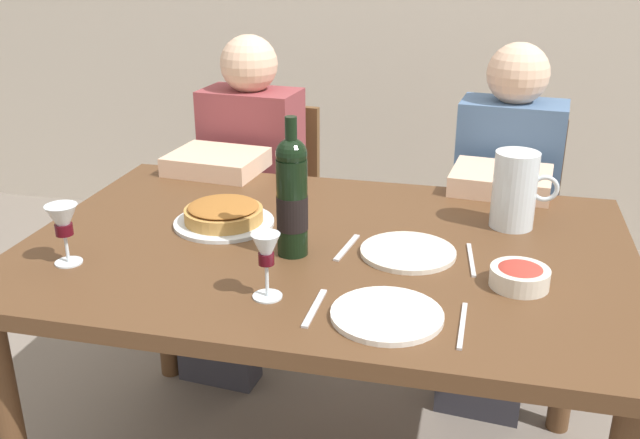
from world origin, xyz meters
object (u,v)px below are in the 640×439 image
object	(u,v)px
water_pitcher	(514,194)
diner_left	(240,196)
dining_table	(326,277)
chair_left	(266,205)
wine_bottle	(292,197)
wine_glass_right_diner	(266,254)
wine_glass_left_diner	(63,223)
salad_bowl	(520,275)
dinner_plate_left_setting	(387,315)
diner_right	(501,215)
chair_right	(504,223)
dinner_plate_right_setting	(408,252)
baked_tart	(224,215)

from	to	relation	value
water_pitcher	diner_left	xyz separation A→B (m)	(-0.91, 0.43, -0.23)
dining_table	chair_left	xyz separation A→B (m)	(-0.44, 0.89, -0.17)
wine_bottle	chair_left	xyz separation A→B (m)	(-0.38, 0.96, -0.41)
wine_glass_right_diner	diner_left	bearing A→B (deg)	112.87
water_pitcher	wine_glass_left_diner	xyz separation A→B (m)	(-1.01, -0.47, 0.01)
salad_bowl	wine_glass_right_diner	world-z (taller)	wine_glass_right_diner
dining_table	wine_bottle	xyz separation A→B (m)	(-0.06, -0.08, 0.24)
dining_table	wine_glass_right_diner	xyz separation A→B (m)	(-0.06, -0.30, 0.19)
salad_bowl	dinner_plate_left_setting	xyz separation A→B (m)	(-0.26, -0.20, -0.02)
wine_glass_right_diner	diner_left	world-z (taller)	diner_left
water_pitcher	diner_right	distance (m)	0.51
wine_bottle	chair_right	bearing A→B (deg)	62.13
diner_right	wine_bottle	bearing A→B (deg)	61.87
wine_glass_left_diner	dinner_plate_right_setting	distance (m)	0.81
dining_table	diner_right	distance (m)	0.81
dinner_plate_left_setting	chair_left	bearing A→B (deg)	117.89
water_pitcher	baked_tart	bearing A→B (deg)	-167.54
chair_left	diner_right	size ratio (longest dim) A/B	0.75
wine_glass_left_diner	diner_right	bearing A→B (deg)	42.82
salad_bowl	dinner_plate_left_setting	world-z (taller)	salad_bowl
baked_tart	dinner_plate_right_setting	world-z (taller)	baked_tart
wine_bottle	dinner_plate_left_setting	xyz separation A→B (m)	(0.27, -0.25, -0.14)
dinner_plate_right_setting	salad_bowl	bearing A→B (deg)	-23.23
salad_bowl	chair_right	bearing A→B (deg)	90.30
dining_table	chair_right	distance (m)	1.04
baked_tart	wine_glass_right_diner	world-z (taller)	wine_glass_right_diner
water_pitcher	dinner_plate_left_setting	world-z (taller)	water_pitcher
dining_table	dinner_plate_right_setting	size ratio (longest dim) A/B	6.51
water_pitcher	dinner_plate_left_setting	xyz separation A→B (m)	(-0.25, -0.55, -0.08)
diner_left	water_pitcher	bearing A→B (deg)	160.28
salad_bowl	wine_glass_left_diner	world-z (taller)	wine_glass_left_diner
dinner_plate_right_setting	diner_right	xyz separation A→B (m)	(0.23, 0.69, -0.15)
dinner_plate_left_setting	diner_right	size ratio (longest dim) A/B	0.20
dining_table	wine_glass_left_diner	world-z (taller)	wine_glass_left_diner
dining_table	chair_left	distance (m)	1.01
baked_tart	wine_glass_right_diner	distance (m)	0.44
water_pitcher	diner_left	size ratio (longest dim) A/B	0.17
wine_bottle	chair_right	size ratio (longest dim) A/B	0.39
wine_glass_left_diner	dinner_plate_right_setting	world-z (taller)	wine_glass_left_diner
dining_table	chair_right	xyz separation A→B (m)	(0.46, 0.91, -0.17)
chair_left	diner_left	size ratio (longest dim) A/B	0.75
dining_table	diner_right	world-z (taller)	diner_right
wine_glass_left_diner	diner_left	xyz separation A→B (m)	(0.10, 0.90, -0.25)
wine_bottle	dinner_plate_right_setting	distance (m)	0.31
salad_bowl	diner_left	bearing A→B (deg)	139.88
wine_glass_left_diner	dinner_plate_left_setting	size ratio (longest dim) A/B	0.63
baked_tart	chair_right	distance (m)	1.17
wine_bottle	water_pitcher	world-z (taller)	wine_bottle
water_pitcher	baked_tart	distance (m)	0.76
dining_table	water_pitcher	distance (m)	0.54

